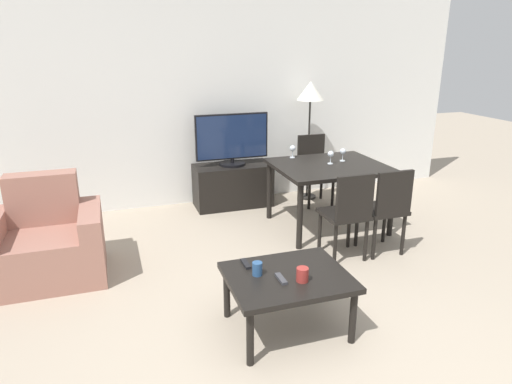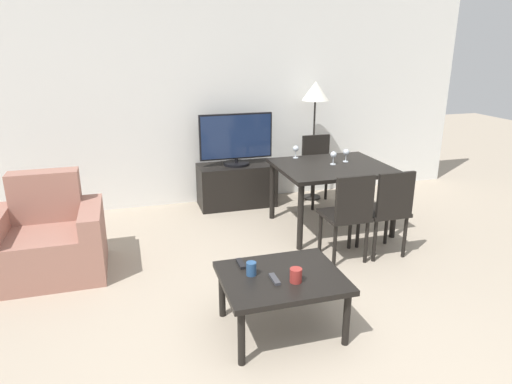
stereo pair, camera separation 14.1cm
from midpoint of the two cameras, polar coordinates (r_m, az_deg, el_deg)
The scene contains 18 objects.
ground_plane at distance 3.14m, azimuth 9.16°, elevation -21.35°, with size 18.00×18.00×0.00m, color tan.
wall_back at distance 5.80m, azimuth -5.22°, elevation 11.78°, with size 7.00×0.06×2.70m.
armchair at distance 4.45m, azimuth -23.79°, elevation -5.65°, with size 0.96×0.74×0.89m.
tv_stand at distance 5.79m, azimuth -1.74°, elevation 0.88°, with size 0.96×0.46×0.53m.
tv at distance 5.65m, azimuth -1.79°, elevation 6.55°, with size 0.91×0.32×0.64m.
coffee_table at distance 3.28m, azimuth 4.47°, elevation -11.14°, with size 0.85×0.69×0.44m.
dining_table at distance 5.05m, azimuth 10.22°, elevation 2.42°, with size 1.18×1.01×0.72m.
dining_chair_near at distance 4.33m, azimuth 12.36°, elevation -2.51°, with size 0.40×0.40×0.87m.
dining_chair_far at distance 5.88m, azimuth 8.49°, elevation 3.24°, with size 0.40×0.40×0.87m.
dining_chair_near_right at distance 4.53m, azimuth 16.98°, elevation -1.93°, with size 0.40×0.40×0.87m.
floor_lamp at distance 5.89m, azimuth 8.12°, elevation 11.61°, with size 0.34×0.34×1.53m.
remote_primary at distance 3.38m, azimuth -0.71°, elevation -8.95°, with size 0.04×0.15×0.02m.
remote_secondary at distance 3.18m, azimuth 3.62°, elevation -10.82°, with size 0.04×0.15×0.02m.
cup_white_near at distance 3.23m, azimuth 0.67°, elevation -9.57°, with size 0.07×0.07×0.10m.
cup_colored_far at distance 3.16m, azimuth 6.30°, elevation -10.32°, with size 0.08×0.08×0.10m.
wine_glass_left at distance 5.04m, azimuth 10.45°, elevation 4.52°, with size 0.07×0.07×0.15m.
wine_glass_center at distance 5.27m, azimuth 5.76°, elevation 5.33°, with size 0.07×0.07×0.15m.
wine_glass_right at distance 5.18m, azimuth 11.97°, elevation 4.80°, with size 0.07×0.07×0.15m.
Camera 2 is at (-1.05, -2.18, 1.99)m, focal length 32.00 mm.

